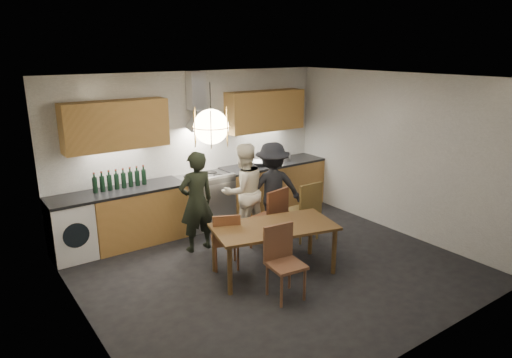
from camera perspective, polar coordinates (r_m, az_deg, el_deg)
ground at (r=6.51m, az=2.21°, el=-10.98°), size 5.00×5.00×0.00m
room_shell at (r=5.93m, az=2.39°, el=3.86°), size 5.02×4.52×2.61m
counter_run at (r=7.86m, az=-6.29°, el=-2.64°), size 5.00×0.62×0.90m
range_stove at (r=7.85m, az=-6.42°, el=-2.73°), size 0.90×0.60×0.92m
wall_fixtures at (r=7.62m, az=-7.21°, el=7.75°), size 4.30×0.54×1.10m
pendant_lamp at (r=5.23m, az=-5.64°, el=6.52°), size 0.43×0.43×0.70m
dining_table at (r=6.13m, az=2.27°, el=-6.52°), size 1.77×1.17×0.69m
chair_back_left at (r=6.28m, az=-3.77°, el=-7.31°), size 0.49×0.49×0.82m
chair_back_mid at (r=6.82m, az=2.03°, el=-4.53°), size 0.52×0.52×0.98m
chair_back_right at (r=7.21m, az=6.27°, el=-3.54°), size 0.44×0.44×0.96m
chair_front at (r=5.64m, az=3.31°, el=-9.65°), size 0.45×0.45×0.90m
person_left at (r=6.82m, az=-7.44°, el=-2.83°), size 0.56×0.37×1.53m
person_mid at (r=7.22m, az=-1.58°, el=-1.57°), size 0.77×0.61×1.55m
person_right at (r=7.40m, az=2.04°, el=-1.21°), size 1.12×0.87×1.52m
mixing_bowl at (r=8.30m, az=0.46°, el=2.00°), size 0.43×0.43×0.08m
stock_pot at (r=8.63m, az=3.66°, el=2.71°), size 0.22×0.22×0.14m
wine_bottles at (r=7.20m, az=-16.64°, el=0.03°), size 0.83×0.07×0.30m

